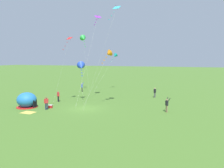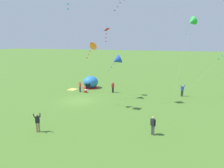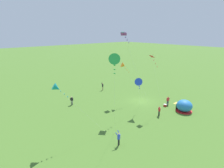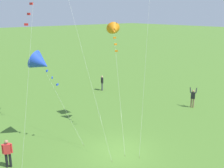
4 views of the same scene
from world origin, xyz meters
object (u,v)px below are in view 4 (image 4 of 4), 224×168
(person_near_tent, at_px, (7,152))
(kite_blue, at_px, (41,63))
(person_strolling, at_px, (193,97))
(kite_red, at_px, (33,1))
(person_watching_sky, at_px, (102,82))
(kite_orange, at_px, (114,30))

(person_near_tent, distance_m, kite_blue, 5.84)
(person_strolling, distance_m, kite_blue, 14.60)
(kite_red, xyz_separation_m, kite_blue, (1.11, 1.93, -3.78))
(person_watching_sky, height_order, kite_orange, kite_orange)
(person_strolling, height_order, kite_orange, kite_orange)
(kite_orange, bearing_deg, kite_blue, 164.67)
(person_near_tent, distance_m, kite_red, 8.60)
(kite_red, distance_m, kite_blue, 4.39)
(person_near_tent, xyz_separation_m, kite_orange, (8.33, 0.31, 6.49))
(person_near_tent, relative_size, kite_blue, 0.27)
(kite_orange, xyz_separation_m, kite_blue, (-5.10, 1.40, -1.94))
(person_watching_sky, bearing_deg, person_near_tent, -147.86)
(person_strolling, relative_size, person_near_tent, 1.10)
(person_near_tent, bearing_deg, person_watching_sky, 32.14)
(person_strolling, relative_size, kite_red, 0.19)
(person_watching_sky, distance_m, person_near_tent, 16.33)
(person_strolling, xyz_separation_m, person_near_tent, (-16.78, 1.30, -0.03))
(person_strolling, relative_size, kite_blue, 0.30)
(person_watching_sky, xyz_separation_m, kite_red, (-11.71, -8.91, 8.33))
(person_watching_sky, bearing_deg, kite_blue, -146.63)
(person_watching_sky, distance_m, kite_orange, 11.94)
(person_watching_sky, xyz_separation_m, person_strolling, (2.95, -9.99, 0.03))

